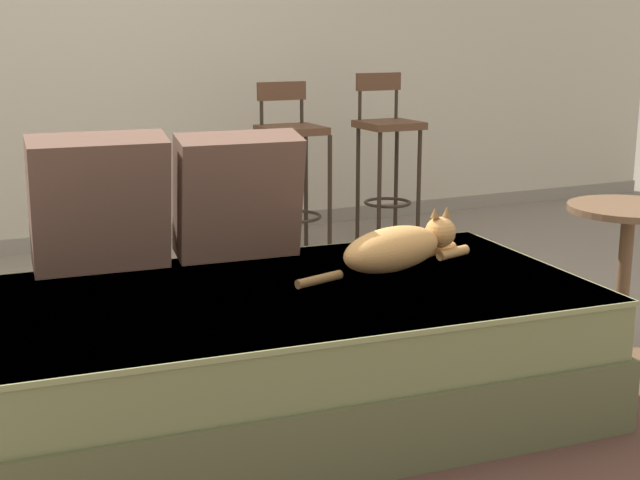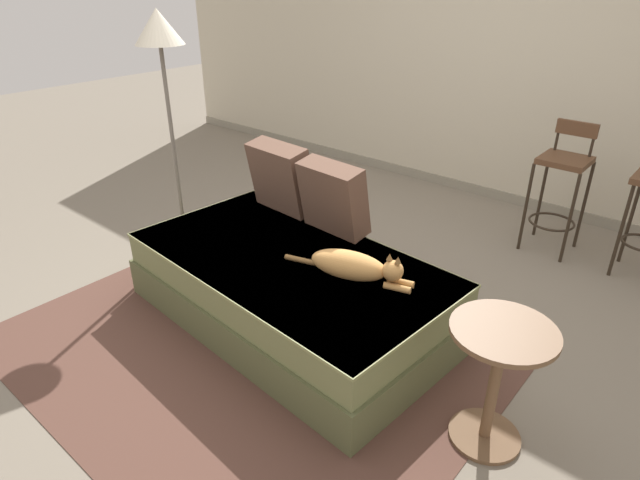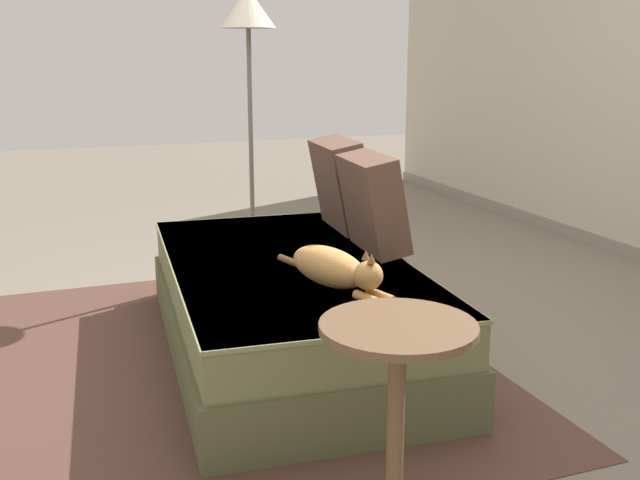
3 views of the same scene
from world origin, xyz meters
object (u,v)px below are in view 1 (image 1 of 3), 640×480
(couch, at_px, (291,351))
(cat, at_px, (399,248))
(throw_pillow_corner, at_px, (100,203))
(throw_pillow_middle, at_px, (238,196))
(side_table, at_px, (625,262))
(bar_stool_by_doorway, at_px, (387,145))
(bar_stool_near_window, at_px, (290,157))

(couch, height_order, cat, cat)
(throw_pillow_corner, distance_m, cat, 1.01)
(throw_pillow_corner, bearing_deg, cat, -23.73)
(couch, height_order, throw_pillow_middle, throw_pillow_middle)
(couch, height_order, throw_pillow_corner, throw_pillow_corner)
(throw_pillow_middle, distance_m, side_table, 1.44)
(throw_pillow_corner, height_order, bar_stool_by_doorway, bar_stool_by_doorway)
(bar_stool_near_window, bearing_deg, bar_stool_by_doorway, 0.14)
(cat, height_order, side_table, cat)
(throw_pillow_middle, distance_m, bar_stool_by_doorway, 2.13)
(throw_pillow_corner, distance_m, side_table, 1.89)
(throw_pillow_corner, relative_size, bar_stool_by_doorway, 0.48)
(throw_pillow_corner, distance_m, bar_stool_by_doorway, 2.45)
(bar_stool_near_window, relative_size, bar_stool_by_doorway, 0.96)
(side_table, bearing_deg, throw_pillow_corner, 162.80)
(cat, bearing_deg, side_table, -9.86)
(throw_pillow_corner, bearing_deg, couch, -42.92)
(throw_pillow_middle, bearing_deg, couch, -87.81)
(bar_stool_near_window, bearing_deg, throw_pillow_corner, -131.84)
(throw_pillow_middle, relative_size, side_table, 0.75)
(throw_pillow_corner, height_order, bar_stool_near_window, bar_stool_near_window)
(cat, xyz_separation_m, bar_stool_by_doorway, (1.03, 1.90, 0.07))
(couch, height_order, side_table, side_table)
(couch, xyz_separation_m, bar_stool_near_window, (0.85, 1.95, 0.32))
(cat, relative_size, bar_stool_near_window, 0.78)
(couch, distance_m, bar_stool_near_window, 2.15)
(couch, relative_size, side_table, 3.27)
(throw_pillow_corner, xyz_separation_m, cat, (0.91, -0.40, -0.16))
(side_table, bearing_deg, bar_stool_near_window, 102.31)
(cat, bearing_deg, bar_stool_by_doorway, 61.48)
(cat, bearing_deg, throw_pillow_corner, 156.27)
(side_table, bearing_deg, throw_pillow_middle, 158.49)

